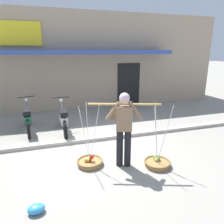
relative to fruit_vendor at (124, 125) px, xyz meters
name	(u,v)px	position (x,y,z in m)	size (l,w,h in m)	color
ground_plane	(96,151)	(-0.43, 0.89, -0.98)	(90.00, 90.00, 0.00)	gray
sidewalk_curb	(91,139)	(-0.43, 1.59, -0.93)	(20.00, 0.24, 0.10)	#AEA89C
fruit_vendor	(124,125)	(0.00, 0.00, 0.00)	(1.48, 0.54, 1.70)	black
fruit_basket_left_side	(90,162)	(-0.73, 0.25, -0.90)	(0.60, 0.60, 1.45)	#9E7542
fruit_basket_right_side	(157,163)	(0.73, -0.25, -0.90)	(0.60, 0.60, 1.45)	#9E7542
motorcycle_second_in_row	(28,118)	(-2.22, 2.90, -0.52)	(0.54, 1.82, 1.09)	black
motorcycle_third_in_row	(63,119)	(-1.13, 2.46, -0.52)	(0.54, 1.82, 1.09)	black
storefront_building	(79,60)	(0.23, 7.76, 1.13)	(13.00, 6.00, 4.20)	tan
plastic_litter_bag	(36,209)	(-1.86, -0.96, -0.91)	(0.28, 0.22, 0.14)	#3393D1
wooden_crate	(115,114)	(0.92, 3.49, -0.82)	(0.44, 0.36, 0.32)	olive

